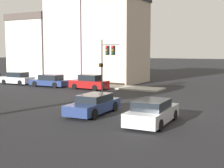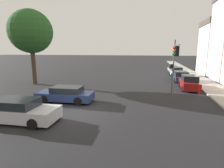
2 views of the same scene
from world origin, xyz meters
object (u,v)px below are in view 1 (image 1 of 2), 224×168
Objects in this scene: traffic_signal at (107,56)px; parked_car_0 at (89,82)px; crossing_car_0 at (94,104)px; parked_car_2 at (17,79)px; fire_hydrant at (108,85)px; crossing_car_1 at (152,112)px; parked_car_1 at (50,81)px.

traffic_signal is 4.99m from parked_car_0.
traffic_signal is 1.10× the size of crossing_car_0.
traffic_signal is at bearing -158.30° from crossing_car_0.
fire_hydrant is at bearing -178.81° from parked_car_2.
crossing_car_1 is at bearing 77.40° from crossing_car_0.
parked_car_1 is at bearing -133.22° from crossing_car_0.
parked_car_0 is at bearing 106.34° from fire_hydrant.
crossing_car_1 is 16.92m from parked_car_0.
fire_hydrant is at bearing -156.88° from traffic_signal.
parked_car_2 is at bearing 1.90° from parked_car_0.
parked_car_0 is at bearing 178.62° from parked_car_2.
parked_car_0 reaches higher than crossing_car_0.
crossing_car_1 reaches higher than crossing_car_0.
parked_car_0 reaches higher than fire_hydrant.
crossing_car_0 is 1.11× the size of parked_car_0.
parked_car_2 is at bearing 93.27° from fire_hydrant.
parked_car_1 is at bearing 177.53° from parked_car_2.
crossing_car_0 is 4.53m from crossing_car_1.
crossing_car_0 reaches higher than fire_hydrant.
parked_car_2 is at bearing -1.25° from parked_car_1.
traffic_signal reaches higher than fire_hydrant.
parked_car_2 is 12.79m from fire_hydrant.
crossing_car_0 is 13.46m from parked_car_0.
parked_car_2 reaches higher than crossing_car_0.
parked_car_2 is (-0.13, 10.72, -0.02)m from parked_car_0.
parked_car_0 is at bearing -125.82° from traffic_signal.
parked_car_1 reaches higher than fire_hydrant.
traffic_signal is 13.36m from crossing_car_1.
crossing_car_1 reaches higher than fire_hydrant.
fire_hydrant is (11.67, 5.61, -0.14)m from crossing_car_0.
parked_car_0 is 5.38m from parked_car_1.
crossing_car_1 is at bearing 145.52° from parked_car_1.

